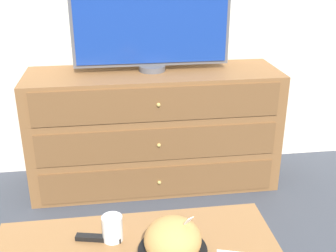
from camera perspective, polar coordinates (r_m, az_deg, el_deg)
name	(u,v)px	position (r m, az deg, el deg)	size (l,w,h in m)	color
ground_plane	(134,164)	(3.12, -4.57, -5.11)	(12.00, 12.00, 0.00)	#383D47
dresser	(154,129)	(2.72, -1.85, -0.45)	(1.56, 0.49, 0.76)	brown
tv	(151,17)	(2.56, -2.28, 14.52)	(0.95, 0.16, 0.63)	#515156
takeout_bowl	(173,243)	(1.48, 0.64, -15.57)	(0.24, 0.24, 0.18)	black
drink_cup	(113,230)	(1.58, -7.53, -13.74)	(0.07, 0.07, 0.10)	#9E6638
remote_control	(99,238)	(1.61, -9.38, -14.74)	(0.17, 0.07, 0.02)	black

